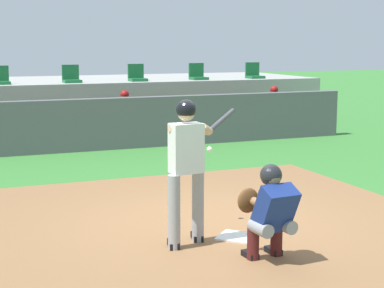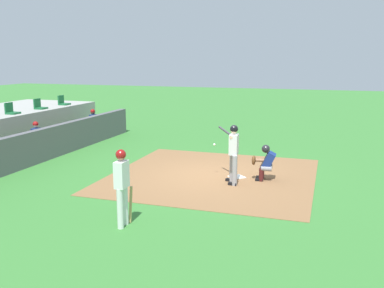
# 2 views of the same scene
# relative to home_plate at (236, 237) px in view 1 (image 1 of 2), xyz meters

# --- Properties ---
(ground_plane) EXTENTS (80.00, 80.00, 0.00)m
(ground_plane) POSITION_rel_home_plate_xyz_m (0.00, 0.80, -0.02)
(ground_plane) COLOR #387A33
(dirt_infield) EXTENTS (6.40, 6.40, 0.01)m
(dirt_infield) POSITION_rel_home_plate_xyz_m (0.00, 0.80, -0.02)
(dirt_infield) COLOR olive
(dirt_infield) RESTS_ON ground
(home_plate) EXTENTS (0.62, 0.62, 0.02)m
(home_plate) POSITION_rel_home_plate_xyz_m (0.00, 0.00, 0.00)
(home_plate) COLOR white
(home_plate) RESTS_ON dirt_infield
(batter_at_plate) EXTENTS (1.24, 0.88, 1.80)m
(batter_at_plate) POSITION_rel_home_plate_xyz_m (-0.67, -0.02, 1.01)
(batter_at_plate) COLOR #99999E
(batter_at_plate) RESTS_ON ground
(catcher_crouched) EXTENTS (0.51, 1.99, 1.13)m
(catcher_crouched) POSITION_rel_home_plate_xyz_m (-0.02, -0.88, 0.59)
(catcher_crouched) COLOR gray
(catcher_crouched) RESTS_ON ground
(dugout_wall) EXTENTS (13.00, 0.30, 1.20)m
(dugout_wall) POSITION_rel_home_plate_xyz_m (0.00, 7.30, 0.58)
(dugout_wall) COLOR #59595E
(dugout_wall) RESTS_ON ground
(dugout_bench) EXTENTS (11.80, 0.44, 0.45)m
(dugout_bench) POSITION_rel_home_plate_xyz_m (0.00, 8.30, 0.20)
(dugout_bench) COLOR olive
(dugout_bench) RESTS_ON ground
(dugout_player_1) EXTENTS (0.49, 0.70, 1.30)m
(dugout_player_1) POSITION_rel_home_plate_xyz_m (0.94, 8.14, 0.65)
(dugout_player_1) COLOR #939399
(dugout_player_1) RESTS_ON ground
(dugout_player_2) EXTENTS (0.49, 0.70, 1.30)m
(dugout_player_2) POSITION_rel_home_plate_xyz_m (5.20, 8.14, 0.65)
(dugout_player_2) COLOR #939399
(dugout_player_2) RESTS_ON ground
(stands_platform) EXTENTS (15.00, 4.40, 1.40)m
(stands_platform) POSITION_rel_home_plate_xyz_m (0.00, 11.70, 0.68)
(stands_platform) COLOR #9E9E99
(stands_platform) RESTS_ON ground
(stadium_seat_2) EXTENTS (0.46, 0.46, 0.48)m
(stadium_seat_2) POSITION_rel_home_plate_xyz_m (-1.86, 10.18, 1.51)
(stadium_seat_2) COLOR #196033
(stadium_seat_2) RESTS_ON stands_platform
(stadium_seat_3) EXTENTS (0.46, 0.46, 0.48)m
(stadium_seat_3) POSITION_rel_home_plate_xyz_m (0.00, 10.18, 1.51)
(stadium_seat_3) COLOR #196033
(stadium_seat_3) RESTS_ON stands_platform
(stadium_seat_4) EXTENTS (0.46, 0.46, 0.48)m
(stadium_seat_4) POSITION_rel_home_plate_xyz_m (1.86, 10.18, 1.51)
(stadium_seat_4) COLOR #196033
(stadium_seat_4) RESTS_ON stands_platform
(stadium_seat_5) EXTENTS (0.46, 0.46, 0.48)m
(stadium_seat_5) POSITION_rel_home_plate_xyz_m (3.71, 10.18, 1.51)
(stadium_seat_5) COLOR #196033
(stadium_seat_5) RESTS_ON stands_platform
(stadium_seat_6) EXTENTS (0.46, 0.46, 0.48)m
(stadium_seat_6) POSITION_rel_home_plate_xyz_m (5.57, 10.18, 1.51)
(stadium_seat_6) COLOR #196033
(stadium_seat_6) RESTS_ON stands_platform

